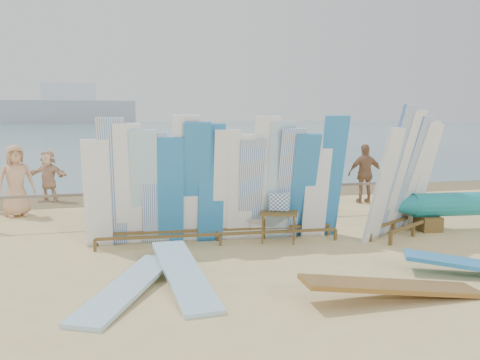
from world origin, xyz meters
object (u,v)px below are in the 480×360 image
object	(u,v)px
beach_chair_left	(206,205)
beach_chair_right	(211,206)
stroller	(214,202)
beachgoer_extra_0	(401,168)
side_surfboard_rack	(405,178)
flat_board_a	(184,285)
beachgoer_10	(365,174)
beachgoer_5	(227,178)
beachgoer_7	(230,169)
beachgoer_4	(128,182)
flat_board_b	(127,294)
main_surfboard_rack	(219,186)
flat_board_c	(392,300)
vendor_table	(279,226)
beachgoer_11	(48,176)
beachgoer_0	(16,181)

from	to	relation	value
beach_chair_left	beach_chair_right	bearing A→B (deg)	6.49
stroller	beachgoer_extra_0	xyz separation A→B (m)	(7.07, 2.39, 0.48)
beachgoer_extra_0	side_surfboard_rack	bearing A→B (deg)	82.83
flat_board_a	beachgoer_10	xyz separation A→B (m)	(6.47, 6.05, 0.89)
beachgoer_5	beachgoer_10	bearing A→B (deg)	16.49
flat_board_a	beachgoer_7	world-z (taller)	beachgoer_7
side_surfboard_rack	beachgoer_4	xyz separation A→B (m)	(-5.71, 4.12, -0.42)
flat_board_b	side_surfboard_rack	bearing A→B (deg)	47.87
beachgoer_4	beachgoer_7	xyz separation A→B (m)	(3.30, 1.90, 0.07)
main_surfboard_rack	beachgoer_5	size ratio (longest dim) A/B	3.50
side_surfboard_rack	beachgoer_5	size ratio (longest dim) A/B	1.86
flat_board_a	flat_board_c	bearing A→B (deg)	-29.84
flat_board_c	main_surfboard_rack	bearing A→B (deg)	26.46
vendor_table	beachgoer_10	size ratio (longest dim) A/B	0.58
stroller	beach_chair_left	bearing A→B (deg)	139.74
flat_board_b	flat_board_c	distance (m)	3.86
main_surfboard_rack	beach_chair_left	world-z (taller)	main_surfboard_rack
beachgoer_10	stroller	bearing A→B (deg)	19.03
stroller	beachgoer_11	xyz separation A→B (m)	(-4.41, 3.62, 0.41)
main_surfboard_rack	flat_board_c	bearing A→B (deg)	-61.79
beachgoer_4	beach_chair_left	bearing A→B (deg)	9.54
side_surfboard_rack	beachgoer_10	size ratio (longest dim) A/B	1.60
vendor_table	beachgoer_10	bearing A→B (deg)	66.29
beachgoer_extra_0	beachgoer_7	xyz separation A→B (m)	(-5.92, 0.43, 0.06)
beach_chair_left	beachgoer_extra_0	xyz separation A→B (m)	(7.23, 2.09, 0.62)
beach_chair_right	beach_chair_left	bearing A→B (deg)	173.51
main_surfboard_rack	beach_chair_right	distance (m)	3.28
beachgoer_extra_0	vendor_table	bearing A→B (deg)	65.52
beach_chair_right	beachgoer_extra_0	bearing A→B (deg)	24.21
flat_board_a	beachgoer_extra_0	world-z (taller)	beachgoer_extra_0
beachgoer_11	flat_board_a	bearing A→B (deg)	-41.21
beachgoer_11	beachgoer_10	size ratio (longest dim) A/B	0.89
beachgoer_extra_0	beachgoer_0	bearing A→B (deg)	29.82
main_surfboard_rack	beachgoer_10	world-z (taller)	main_surfboard_rack
main_surfboard_rack	beach_chair_left	size ratio (longest dim) A/B	6.53
side_surfboard_rack	beachgoer_10	bearing A→B (deg)	41.17
beach_chair_right	stroller	bearing A→B (deg)	-76.43
flat_board_b	beachgoer_0	distance (m)	7.28
vendor_table	flat_board_a	distance (m)	3.23
main_surfboard_rack	beachgoer_4	bearing A→B (deg)	118.23
vendor_table	beachgoer_extra_0	bearing A→B (deg)	63.88
beach_chair_left	beachgoer_0	size ratio (longest dim) A/B	0.44
beach_chair_left	beachgoer_extra_0	world-z (taller)	beachgoer_extra_0
flat_board_a	beachgoer_0	distance (m)	7.48
side_surfboard_rack	beachgoer_7	size ratio (longest dim) A/B	1.55
main_surfboard_rack	flat_board_b	distance (m)	3.48
beachgoer_10	vendor_table	bearing A→B (deg)	52.88
flat_board_c	beachgoer_extra_0	xyz separation A→B (m)	(5.92, 9.06, 0.86)
flat_board_a	beachgoer_5	bearing A→B (deg)	68.01
main_surfboard_rack	flat_board_c	distance (m)	4.35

